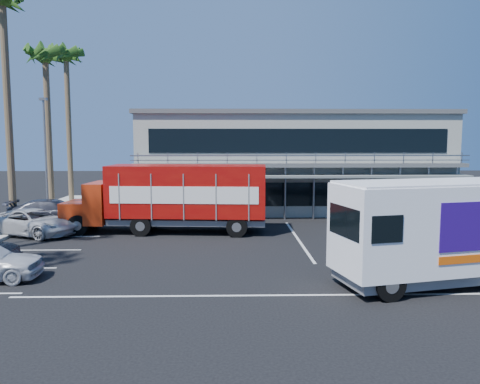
{
  "coord_description": "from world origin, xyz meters",
  "views": [
    {
      "loc": [
        -1.62,
        -21.29,
        5.21
      ],
      "look_at": [
        -1.04,
        5.13,
        2.3
      ],
      "focal_mm": 35.0,
      "sensor_mm": 36.0,
      "label": 1
    }
  ],
  "objects": [
    {
      "name": "curb_strip",
      "position": [
        -15.0,
        6.0,
        0.08
      ],
      "size": [
        3.0,
        32.0,
        0.16
      ],
      "primitive_type": "cube",
      "color": "#A5A399",
      "rests_on": "ground"
    },
    {
      "name": "building",
      "position": [
        3.0,
        14.94,
        3.66
      ],
      "size": [
        22.4,
        12.0,
        7.3
      ],
      "color": "gray",
      "rests_on": "ground"
    },
    {
      "name": "parked_car_e",
      "position": [
        -9.5,
        10.8,
        0.81
      ],
      "size": [
        5.14,
        3.75,
        1.63
      ],
      "primitive_type": "imported",
      "rotation": [
        0.0,
        0.0,
        1.14
      ],
      "color": "gray",
      "rests_on": "ground"
    },
    {
      "name": "palm_d",
      "position": [
        -15.2,
        8.0,
        12.8
      ],
      "size": [
        2.8,
        2.8,
        14.75
      ],
      "color": "brown",
      "rests_on": "ground"
    },
    {
      "name": "parked_car_d",
      "position": [
        -12.5,
        7.6,
        0.79
      ],
      "size": [
        5.64,
        2.69,
        1.59
      ],
      "primitive_type": "imported",
      "rotation": [
        0.0,
        0.0,
        1.66
      ],
      "color": "#2D303C",
      "rests_on": "ground"
    },
    {
      "name": "white_van",
      "position": [
        6.0,
        -4.89,
        2.0
      ],
      "size": [
        8.12,
        4.33,
        3.77
      ],
      "rotation": [
        0.0,
        0.0,
        0.23
      ],
      "color": "white",
      "rests_on": "ground"
    },
    {
      "name": "palm_f",
      "position": [
        -15.1,
        18.5,
        11.47
      ],
      "size": [
        2.8,
        2.8,
        13.25
      ],
      "color": "brown",
      "rests_on": "ground"
    },
    {
      "name": "light_pole_far",
      "position": [
        -14.2,
        11.0,
        4.5
      ],
      "size": [
        0.5,
        0.25,
        8.09
      ],
      "color": "gray",
      "rests_on": "ground"
    },
    {
      "name": "red_truck",
      "position": [
        -4.78,
        5.06,
        2.11
      ],
      "size": [
        11.55,
        3.49,
        3.83
      ],
      "rotation": [
        0.0,
        0.0,
        -0.07
      ],
      "color": "#B02B0E",
      "rests_on": "ground"
    },
    {
      "name": "ground",
      "position": [
        0.0,
        0.0,
        0.0
      ],
      "size": [
        120.0,
        120.0,
        0.0
      ],
      "primitive_type": "plane",
      "color": "black",
      "rests_on": "ground"
    },
    {
      "name": "palm_e",
      "position": [
        -14.7,
        13.0,
        10.57
      ],
      "size": [
        2.8,
        2.8,
        12.25
      ],
      "color": "brown",
      "rests_on": "ground"
    },
    {
      "name": "parked_car_c",
      "position": [
        -12.5,
        4.4,
        0.72
      ],
      "size": [
        5.74,
        4.21,
        1.45
      ],
      "primitive_type": "imported",
      "rotation": [
        0.0,
        0.0,
        1.18
      ],
      "color": "silver",
      "rests_on": "ground"
    }
  ]
}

